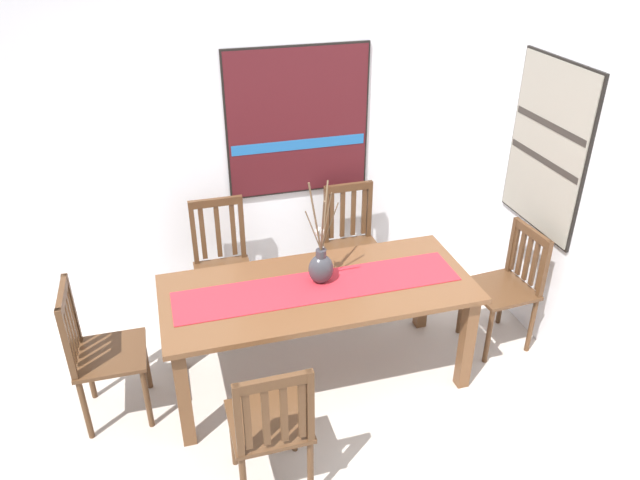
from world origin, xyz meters
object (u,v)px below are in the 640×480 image
object	(u,v)px
chair_1	(352,243)
painting_on_back_wall	(298,122)
chair_0	(508,284)
dining_table	(318,300)
chair_4	(99,351)
chair_3	(223,265)
centerpiece_vase	(321,265)
painting_on_side_wall	(548,148)
chair_2	(271,425)

from	to	relation	value
chair_1	painting_on_back_wall	bearing A→B (deg)	141.29
chair_0	painting_on_back_wall	xyz separation A→B (m)	(-1.25, 1.13, 0.95)
dining_table	painting_on_back_wall	bearing A→B (deg)	81.69
chair_1	chair_4	size ratio (longest dim) A/B	1.00
dining_table	chair_4	size ratio (longest dim) A/B	2.06
chair_0	chair_1	world-z (taller)	chair_1
dining_table	chair_3	size ratio (longest dim) A/B	2.00
dining_table	chair_0	distance (m)	1.42
centerpiece_vase	painting_on_back_wall	xyz separation A→B (m)	(0.14, 1.10, 0.57)
chair_1	chair_3	world-z (taller)	chair_3
dining_table	painting_on_back_wall	world-z (taller)	painting_on_back_wall
centerpiece_vase	chair_0	size ratio (longest dim) A/B	0.76
chair_1	centerpiece_vase	bearing A→B (deg)	-121.27
chair_4	painting_on_side_wall	bearing A→B (deg)	3.55
chair_3	chair_4	xyz separation A→B (m)	(-0.86, -0.79, 0.00)
chair_4	dining_table	bearing A→B (deg)	-1.27
chair_2	painting_on_side_wall	size ratio (longest dim) A/B	0.78
chair_0	chair_3	distance (m)	2.09
chair_0	painting_on_side_wall	distance (m)	0.99
chair_1	painting_on_side_wall	xyz separation A→B (m)	(1.16, -0.64, 0.92)
chair_1	painting_on_back_wall	world-z (taller)	painting_on_back_wall
chair_0	painting_on_side_wall	size ratio (longest dim) A/B	0.77
chair_1	chair_2	bearing A→B (deg)	-121.06
chair_1	chair_2	xyz separation A→B (m)	(-1.02, -1.69, -0.01)
chair_3	chair_0	bearing A→B (deg)	-22.50
chair_4	chair_2	bearing A→B (deg)	-44.10
chair_2	centerpiece_vase	bearing A→B (deg)	59.14
centerpiece_vase	chair_1	xyz separation A→B (m)	(0.49, 0.81, -0.37)
chair_0	chair_2	size ratio (longest dim) A/B	0.98
chair_2	chair_4	world-z (taller)	chair_4
chair_4	painting_on_side_wall	world-z (taller)	painting_on_side_wall
painting_on_back_wall	painting_on_side_wall	xyz separation A→B (m)	(1.52, -0.93, -0.02)
dining_table	chair_1	size ratio (longest dim) A/B	2.06
chair_4	painting_on_back_wall	size ratio (longest dim) A/B	0.86
centerpiece_vase	chair_1	world-z (taller)	centerpiece_vase
dining_table	chair_1	distance (m)	1.02
chair_3	centerpiece_vase	bearing A→B (deg)	-54.56
dining_table	chair_2	world-z (taller)	chair_2
chair_3	painting_on_back_wall	size ratio (longest dim) A/B	0.89
dining_table	centerpiece_vase	distance (m)	0.24
chair_1	chair_4	bearing A→B (deg)	-156.34
painting_on_side_wall	dining_table	bearing A→B (deg)	-172.55
dining_table	painting_on_side_wall	world-z (taller)	painting_on_side_wall
painting_on_back_wall	chair_1	bearing A→B (deg)	-38.71
centerpiece_vase	chair_3	world-z (taller)	centerpiece_vase
chair_4	painting_on_back_wall	world-z (taller)	painting_on_back_wall
centerpiece_vase	painting_on_back_wall	size ratio (longest dim) A/B	0.62
dining_table	chair_4	world-z (taller)	chair_4
centerpiece_vase	chair_3	bearing A→B (deg)	125.44
chair_3	painting_on_back_wall	bearing A→B (deg)	26.17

